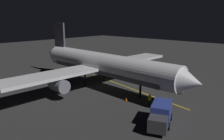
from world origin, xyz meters
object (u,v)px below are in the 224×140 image
Objects in this scene: catering_truck at (139,70)px; traffic_cone_near_right at (173,89)px; ground_crew_worker at (150,100)px; airliner at (102,65)px; traffic_cone_near_left at (126,99)px; baggage_truck at (161,115)px.

traffic_cone_near_right is at bearing 69.93° from catering_truck.
ground_crew_worker is at bearing 41.29° from catering_truck.
airliner is 9.42m from traffic_cone_near_left.
baggage_truck is at bearing 42.33° from catering_truck.
baggage_truck is 14.26m from traffic_cone_near_right.
airliner is at bearing -99.59° from ground_crew_worker.
airliner is at bearing -111.33° from baggage_truck.
ground_crew_worker is 3.16× the size of traffic_cone_near_right.
airliner is 13.41m from traffic_cone_near_right.
ground_crew_worker is at bearing -134.82° from baggage_truck.
baggage_truck is at bearing 68.67° from airliner.
catering_truck is at bearing -138.71° from ground_crew_worker.
traffic_cone_near_right is (-6.93, 10.83, -3.81)m from airliner.
baggage_truck is 10.66× the size of traffic_cone_near_left.
baggage_truck is 22.89m from catering_truck.
traffic_cone_near_left is (13.47, 7.46, -1.01)m from catering_truck.
traffic_cone_near_left is (-3.45, -7.95, -1.05)m from baggage_truck.
ground_crew_worker is at bearing 80.41° from airliner.
catering_truck is (-16.92, -15.41, -0.04)m from baggage_truck.
traffic_cone_near_right is at bearing 164.56° from traffic_cone_near_left.
baggage_truck reaches higher than catering_truck.
ground_crew_worker is (12.63, 11.09, -0.38)m from catering_truck.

